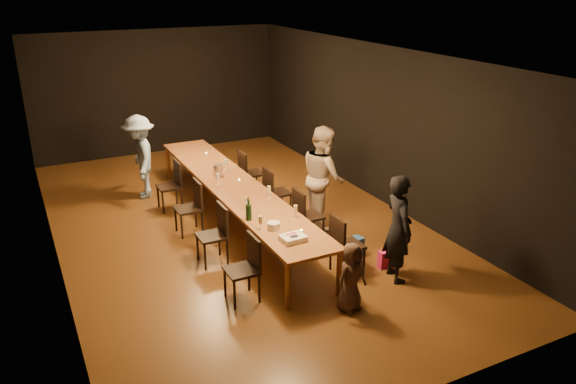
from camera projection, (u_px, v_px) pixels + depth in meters
name	position (u px, v px, depth m)	size (l,w,h in m)	color
ground	(235.00, 224.00, 10.12)	(10.00, 10.00, 0.00)	#432810
room_shell	(231.00, 110.00, 9.36)	(6.04, 10.04, 3.02)	black
table	(234.00, 187.00, 9.86)	(0.90, 6.00, 0.75)	brown
chair_right_0	(348.00, 244.00, 8.31)	(0.42, 0.42, 0.93)	black
chair_right_1	(309.00, 215.00, 9.31)	(0.42, 0.42, 0.93)	black
chair_right_2	(277.00, 192.00, 10.31)	(0.42, 0.42, 0.93)	black
chair_right_3	(252.00, 173.00, 11.30)	(0.42, 0.42, 0.93)	black
chair_left_0	(241.00, 270.00, 7.60)	(0.42, 0.42, 0.93)	black
chair_left_1	(212.00, 235.00, 8.59)	(0.42, 0.42, 0.93)	black
chair_left_2	(188.00, 208.00, 9.59)	(0.42, 0.42, 0.93)	black
chair_left_3	(169.00, 186.00, 10.59)	(0.42, 0.42, 0.93)	black
woman_birthday	(398.00, 228.00, 8.02)	(0.59, 0.39, 1.61)	black
woman_tan	(323.00, 177.00, 9.79)	(0.88, 0.68, 1.81)	#C5AA93
man_blue	(140.00, 157.00, 11.06)	(1.08, 0.62, 1.67)	#87A5D0
child	(351.00, 277.00, 7.37)	(0.47, 0.31, 0.97)	#473027
gift_bag_red	(386.00, 259.00, 8.57)	(0.23, 0.12, 0.27)	#E02167
gift_bag_blue	(355.00, 247.00, 8.88)	(0.26, 0.17, 0.32)	#234E98
birthday_cake	(293.00, 238.00, 7.77)	(0.35, 0.28, 0.08)	white
plate_stack	(274.00, 226.00, 8.11)	(0.19, 0.19, 0.11)	silver
champagne_bottle	(249.00, 208.00, 8.37)	(0.09, 0.09, 0.37)	black
ice_bucket	(218.00, 170.00, 10.28)	(0.18, 0.18, 0.20)	silver
wineglass_0	(261.00, 223.00, 8.10)	(0.06, 0.06, 0.21)	beige
wineglass_1	(296.00, 212.00, 8.47)	(0.06, 0.06, 0.21)	beige
wineglass_2	(247.00, 204.00, 8.76)	(0.06, 0.06, 0.21)	silver
wineglass_3	(269.00, 192.00, 9.23)	(0.06, 0.06, 0.21)	beige
wineglass_4	(218.00, 179.00, 9.80)	(0.06, 0.06, 0.21)	silver
wineglass_5	(226.00, 165.00, 10.55)	(0.06, 0.06, 0.21)	silver
tealight_near	(301.00, 231.00, 8.04)	(0.05, 0.05, 0.03)	#B2B7B2
tealight_mid	(239.00, 181.00, 10.00)	(0.05, 0.05, 0.03)	#B2B7B2
tealight_far	(206.00, 154.00, 11.50)	(0.05, 0.05, 0.03)	#B2B7B2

